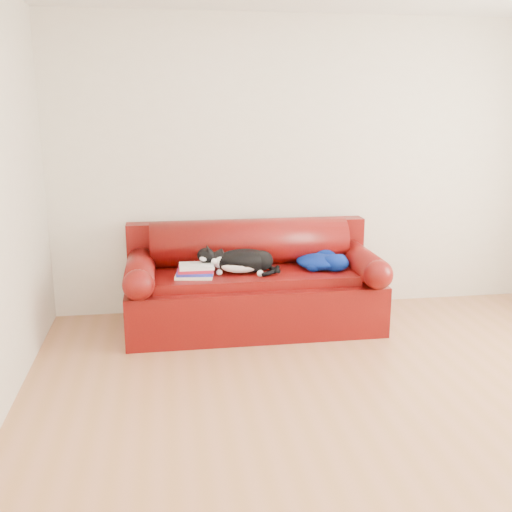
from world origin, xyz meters
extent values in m
plane|color=#9A683D|center=(0.00, 0.00, 0.00)|extent=(4.50, 4.50, 0.00)
cube|color=beige|center=(0.00, 2.00, 1.30)|extent=(4.50, 0.02, 2.60)
cube|color=#400208|center=(-0.54, 1.50, 0.21)|extent=(2.10, 0.90, 0.42)
cube|color=#400208|center=(-0.54, 1.45, 0.45)|extent=(1.66, 0.62, 0.10)
cylinder|color=black|center=(-1.47, 1.17, 0.03)|extent=(0.06, 0.06, 0.05)
cylinder|color=black|center=(0.39, 1.17, 0.03)|extent=(0.06, 0.06, 0.05)
cylinder|color=black|center=(-1.47, 1.83, 0.03)|extent=(0.06, 0.06, 0.05)
cylinder|color=black|center=(0.39, 1.83, 0.03)|extent=(0.06, 0.06, 0.05)
cube|color=#400208|center=(-0.54, 1.86, 0.42)|extent=(2.10, 0.18, 0.85)
cylinder|color=#400208|center=(-0.54, 1.75, 0.68)|extent=(1.70, 0.40, 0.40)
cylinder|color=#400208|center=(-1.47, 1.50, 0.54)|extent=(0.24, 0.88, 0.24)
sphere|color=#400208|center=(-1.47, 1.06, 0.54)|extent=(0.24, 0.24, 0.24)
cylinder|color=#400208|center=(0.39, 1.50, 0.54)|extent=(0.24, 0.88, 0.24)
sphere|color=#400208|center=(0.39, 1.06, 0.54)|extent=(0.24, 0.24, 0.24)
cube|color=white|center=(-1.03, 1.36, 0.51)|extent=(0.33, 0.27, 0.02)
cube|color=white|center=(-1.03, 1.36, 0.51)|extent=(0.31, 0.26, 0.02)
cube|color=#1E28A5|center=(-1.03, 1.36, 0.54)|extent=(0.31, 0.25, 0.02)
cube|color=white|center=(-1.03, 1.36, 0.54)|extent=(0.30, 0.24, 0.02)
cube|color=#A3122B|center=(-1.03, 1.36, 0.56)|extent=(0.29, 0.23, 0.02)
cube|color=white|center=(-1.03, 1.36, 0.56)|extent=(0.28, 0.22, 0.02)
cube|color=silver|center=(-1.03, 1.36, 0.59)|extent=(0.27, 0.21, 0.02)
cube|color=white|center=(-1.03, 1.36, 0.59)|extent=(0.26, 0.20, 0.02)
ellipsoid|color=black|center=(-0.62, 1.43, 0.60)|extent=(0.51, 0.33, 0.20)
ellipsoid|color=white|center=(-0.65, 1.38, 0.56)|extent=(0.35, 0.20, 0.12)
ellipsoid|color=white|center=(-0.81, 1.43, 0.60)|extent=(0.15, 0.14, 0.12)
ellipsoid|color=black|center=(-0.48, 1.42, 0.58)|extent=(0.22, 0.22, 0.17)
ellipsoid|color=black|center=(-0.93, 1.48, 0.66)|extent=(0.16, 0.15, 0.12)
ellipsoid|color=white|center=(-0.95, 1.44, 0.64)|extent=(0.08, 0.07, 0.05)
sphere|color=#BF7272|center=(-0.97, 1.43, 0.65)|extent=(0.02, 0.02, 0.02)
cone|color=black|center=(-0.92, 1.44, 0.72)|extent=(0.06, 0.05, 0.06)
cone|color=black|center=(-0.91, 1.51, 0.72)|extent=(0.06, 0.05, 0.06)
cylinder|color=black|center=(-0.38, 1.37, 0.53)|extent=(0.08, 0.17, 0.04)
sphere|color=white|center=(-0.86, 1.41, 0.52)|extent=(0.05, 0.05, 0.05)
sphere|color=white|center=(-0.51, 1.30, 0.52)|extent=(0.05, 0.05, 0.05)
ellipsoid|color=#02134D|center=(0.03, 1.46, 0.56)|extent=(0.47, 0.44, 0.12)
ellipsoid|color=#02134D|center=(0.13, 1.37, 0.57)|extent=(0.28, 0.26, 0.14)
ellipsoid|color=#02134D|center=(-0.04, 1.56, 0.55)|extent=(0.30, 0.32, 0.09)
ellipsoid|color=#02134D|center=(0.10, 1.56, 0.57)|extent=(0.23, 0.21, 0.14)
ellipsoid|color=#02134D|center=(-0.04, 1.39, 0.55)|extent=(0.19, 0.20, 0.09)
ellipsoid|color=white|center=(0.06, 1.38, 0.58)|extent=(0.18, 0.11, 0.04)
camera|label=1|loc=(-1.25, -3.28, 1.83)|focal=42.00mm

